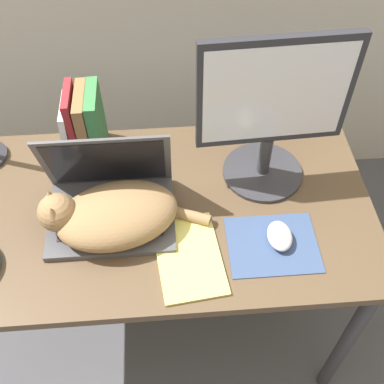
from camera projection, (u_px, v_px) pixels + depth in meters
name	position (u px, v px, depth m)	size (l,w,h in m)	color
desk	(156.00, 226.00, 1.44)	(1.25, 0.66, 0.75)	brown
laptop	(110.00, 200.00, 1.32)	(0.35, 0.26, 0.26)	#4C4C51
cat	(111.00, 215.00, 1.28)	(0.46, 0.28, 0.14)	#99754C
external_monitor	(272.00, 111.00, 1.26)	(0.41, 0.24, 0.47)	#333338
mousepad	(273.00, 244.00, 1.29)	(0.24, 0.19, 0.00)	#384C75
computer_mouse	(280.00, 236.00, 1.28)	(0.07, 0.10, 0.04)	silver
book_row	(84.00, 125.00, 1.43)	(0.12, 0.16, 0.23)	white
notepad	(189.00, 256.00, 1.26)	(0.19, 0.28, 0.01)	#E5DB6B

